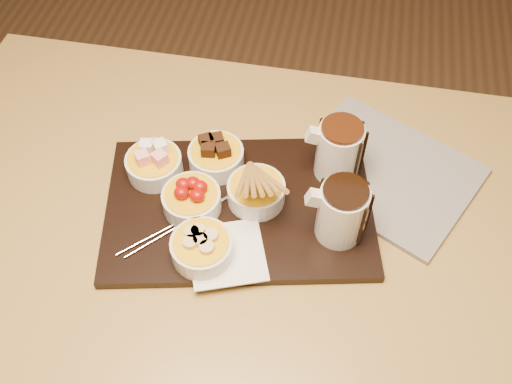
% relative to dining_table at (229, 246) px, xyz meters
% --- Properties ---
extents(ground, '(5.00, 5.00, 0.00)m').
position_rel_dining_table_xyz_m(ground, '(0.00, 0.00, -0.65)').
color(ground, '#55351D').
rests_on(ground, ground).
extents(dining_table, '(1.20, 0.80, 0.75)m').
position_rel_dining_table_xyz_m(dining_table, '(0.00, 0.00, 0.00)').
color(dining_table, '#A3803C').
rests_on(dining_table, ground).
extents(serving_board, '(0.51, 0.39, 0.02)m').
position_rel_dining_table_xyz_m(serving_board, '(0.02, 0.02, 0.11)').
color(serving_board, black).
rests_on(serving_board, dining_table).
extents(napkin, '(0.15, 0.15, 0.00)m').
position_rel_dining_table_xyz_m(napkin, '(0.02, -0.08, 0.12)').
color(napkin, white).
rests_on(napkin, serving_board).
extents(bowl_marshmallows, '(0.10, 0.10, 0.04)m').
position_rel_dining_table_xyz_m(bowl_marshmallows, '(-0.14, 0.06, 0.14)').
color(bowl_marshmallows, silver).
rests_on(bowl_marshmallows, serving_board).
extents(bowl_cake, '(0.10, 0.10, 0.04)m').
position_rel_dining_table_xyz_m(bowl_cake, '(-0.04, 0.10, 0.14)').
color(bowl_cake, silver).
rests_on(bowl_cake, serving_board).
extents(bowl_strawberries, '(0.10, 0.10, 0.04)m').
position_rel_dining_table_xyz_m(bowl_strawberries, '(-0.06, -0.00, 0.14)').
color(bowl_strawberries, silver).
rests_on(bowl_strawberries, serving_board).
extents(bowl_biscotti, '(0.10, 0.10, 0.04)m').
position_rel_dining_table_xyz_m(bowl_biscotti, '(0.05, 0.03, 0.14)').
color(bowl_biscotti, silver).
rests_on(bowl_biscotti, serving_board).
extents(bowl_bananas, '(0.10, 0.10, 0.04)m').
position_rel_dining_table_xyz_m(bowl_bananas, '(-0.02, -0.09, 0.14)').
color(bowl_bananas, silver).
rests_on(bowl_bananas, serving_board).
extents(pitcher_dark_chocolate, '(0.09, 0.09, 0.11)m').
position_rel_dining_table_xyz_m(pitcher_dark_chocolate, '(0.19, -0.01, 0.17)').
color(pitcher_dark_chocolate, silver).
rests_on(pitcher_dark_chocolate, serving_board).
extents(pitcher_milk_chocolate, '(0.09, 0.09, 0.11)m').
position_rel_dining_table_xyz_m(pitcher_milk_chocolate, '(0.17, 0.12, 0.17)').
color(pitcher_milk_chocolate, silver).
rests_on(pitcher_milk_chocolate, serving_board).
extents(fondue_skewers, '(0.20, 0.21, 0.01)m').
position_rel_dining_table_xyz_m(fondue_skewers, '(-0.06, -0.03, 0.12)').
color(fondue_skewers, silver).
rests_on(fondue_skewers, serving_board).
extents(newspaper, '(0.39, 0.37, 0.01)m').
position_rel_dining_table_xyz_m(newspaper, '(0.26, 0.15, 0.10)').
color(newspaper, beige).
rests_on(newspaper, dining_table).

